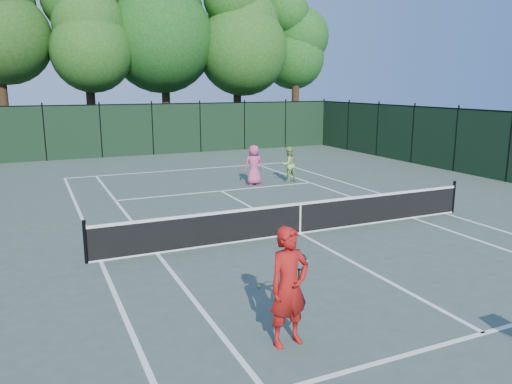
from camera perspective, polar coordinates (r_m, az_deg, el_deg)
name	(u,v)px	position (r m, az deg, el deg)	size (l,w,h in m)	color
ground	(300,234)	(14.32, 5.02, -4.76)	(90.00, 90.00, 0.00)	#425047
sideline_doubles_left	(101,261)	(12.67, -17.34, -7.55)	(0.10, 23.77, 0.01)	white
sideline_doubles_right	(445,213)	(17.59, 20.79, -2.29)	(0.10, 23.77, 0.01)	white
sideline_singles_left	(157,253)	(12.88, -11.26, -6.89)	(0.10, 23.77, 0.01)	white
sideline_singles_right	(413,218)	(16.67, 17.46, -2.83)	(0.10, 23.77, 0.01)	white
baseline_far	(182,170)	(25.08, -8.45, 2.51)	(10.97, 0.10, 0.01)	white
service_line_near	(484,333)	(9.67, 24.61, -14.45)	(8.23, 0.10, 0.01)	white
service_line_far	(221,191)	(19.95, -4.04, 0.13)	(8.23, 0.10, 0.01)	white
center_service_line	(300,233)	(14.31, 5.02, -4.75)	(0.10, 12.80, 0.01)	white
tennis_net	(300,217)	(14.18, 5.05, -2.91)	(11.69, 0.09, 1.06)	black
fence_far	(153,130)	(30.77, -11.74, 6.98)	(24.00, 0.05, 3.00)	black
tree_2	(86,25)	(34.09, -18.88, 17.57)	(6.00, 6.00, 12.40)	black
tree_3	(163,10)	(35.64, -10.62, 19.81)	(7.00, 7.00, 14.45)	black
tree_4	(237,26)	(36.44, -2.22, 18.45)	(6.20, 6.20, 12.97)	black
tree_5	(296,36)	(39.00, 4.63, 17.37)	(5.80, 5.80, 12.23)	black
coach	(289,287)	(8.14, 3.80, -10.75)	(0.94, 0.73, 1.98)	#A81613
player_pink	(254,165)	(21.07, -0.25, 3.12)	(0.84, 0.57, 1.68)	#D0497F
player_green	(288,164)	(21.69, 3.72, 3.17)	(0.82, 0.68, 1.54)	#91C160
loose_ball_midcourt	(259,286)	(10.60, 0.31, -10.72)	(0.07, 0.07, 0.07)	#D1E12E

